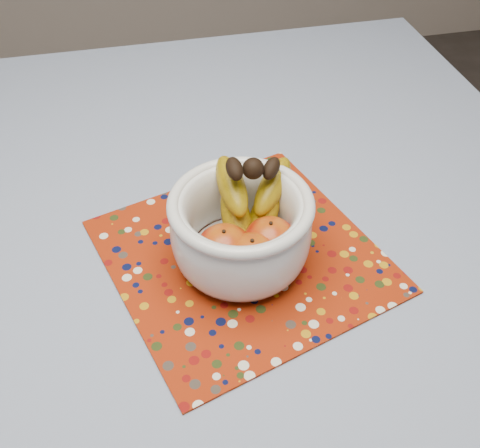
{
  "coord_description": "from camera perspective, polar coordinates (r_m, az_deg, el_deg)",
  "views": [
    {
      "loc": [
        -0.03,
        -0.57,
        1.35
      ],
      "look_at": [
        0.09,
        -0.04,
        0.83
      ],
      "focal_mm": 42.0,
      "sensor_mm": 36.0,
      "label": 1
    }
  ],
  "objects": [
    {
      "name": "table",
      "position": [
        0.89,
        -6.06,
        -6.32
      ],
      "size": [
        1.2,
        1.2,
        0.75
      ],
      "color": "brown",
      "rests_on": "ground"
    },
    {
      "name": "placemat",
      "position": [
        0.81,
        0.24,
        -3.21
      ],
      "size": [
        0.45,
        0.45,
        0.0
      ],
      "primitive_type": "cube",
      "rotation": [
        0.0,
        0.0,
        0.29
      ],
      "color": "maroon",
      "rests_on": "tablecloth"
    },
    {
      "name": "tablecloth",
      "position": [
        0.83,
        -6.47,
        -2.71
      ],
      "size": [
        1.32,
        1.32,
        0.01
      ],
      "primitive_type": "cube",
      "color": "slate",
      "rests_on": "table"
    },
    {
      "name": "fruit_bowl",
      "position": [
        0.75,
        0.66,
        0.08
      ],
      "size": [
        0.22,
        0.2,
        0.16
      ],
      "color": "silver",
      "rests_on": "placemat"
    }
  ]
}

